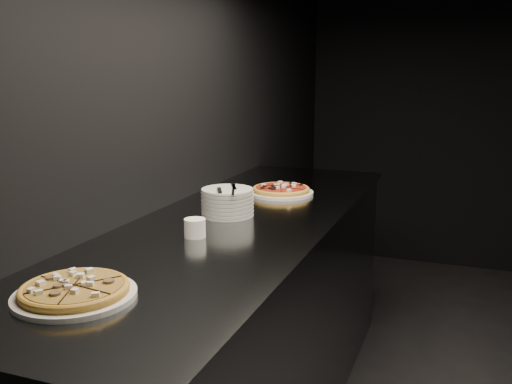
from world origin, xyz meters
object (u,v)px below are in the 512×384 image
(pizza_mushroom, at_px, (75,291))
(ramekin, at_px, (195,227))
(pizza_tomato, at_px, (281,190))
(counter, at_px, (239,328))
(cutlery, at_px, (228,189))
(plate_stack, at_px, (227,202))

(pizza_mushroom, relative_size, ramekin, 4.25)
(pizza_mushroom, height_order, pizza_tomato, pizza_mushroom)
(counter, distance_m, pizza_tomato, 0.69)
(cutlery, height_order, ramekin, cutlery)
(counter, height_order, ramekin, ramekin)
(counter, relative_size, pizza_mushroom, 7.69)
(plate_stack, bearing_deg, cutlery, -62.38)
(counter, relative_size, plate_stack, 11.83)
(plate_stack, bearing_deg, ramekin, -87.14)
(counter, distance_m, cutlery, 0.57)
(counter, xyz_separation_m, cutlery, (-0.06, 0.03, 0.57))
(counter, bearing_deg, plate_stack, 144.71)
(counter, bearing_deg, pizza_tomato, 88.34)
(pizza_mushroom, height_order, plate_stack, plate_stack)
(pizza_mushroom, relative_size, plate_stack, 1.54)
(ramekin, bearing_deg, pizza_tomato, 85.40)
(plate_stack, relative_size, cutlery, 0.95)
(plate_stack, distance_m, cutlery, 0.06)
(pizza_mushroom, distance_m, plate_stack, 0.92)
(counter, distance_m, pizza_mushroom, 1.00)
(pizza_tomato, relative_size, cutlery, 1.45)
(plate_stack, distance_m, ramekin, 0.32)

